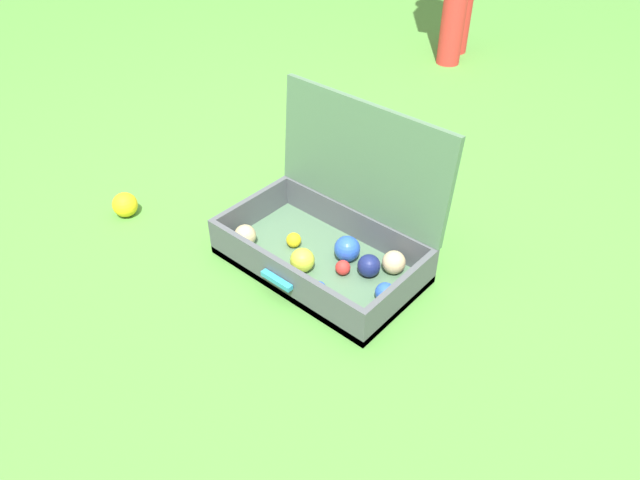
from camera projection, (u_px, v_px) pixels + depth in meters
name	position (u px, v px, depth m)	size (l,w,h in m)	color
ground_plane	(311.00, 252.00, 1.88)	(16.00, 16.00, 0.00)	#4C8C38
open_suitcase	(333.00, 232.00, 1.78)	(0.61, 0.41, 0.48)	#4C7051
stray_ball_on_grass	(125.00, 205.00, 2.01)	(0.09, 0.09, 0.09)	yellow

